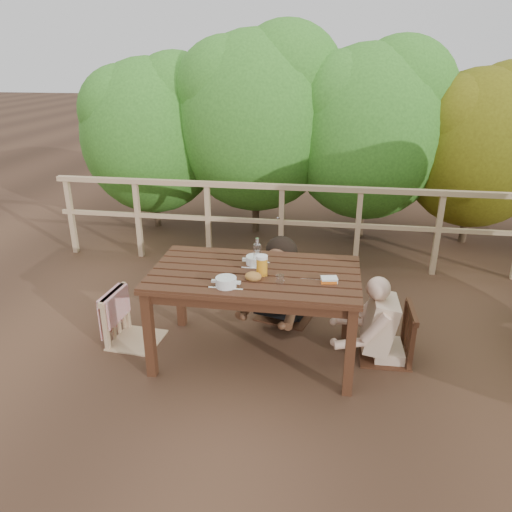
# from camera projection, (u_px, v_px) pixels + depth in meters

# --- Properties ---
(ground) EXTENTS (60.00, 60.00, 0.00)m
(ground) POSITION_uv_depth(u_px,v_px,m) (255.00, 355.00, 4.21)
(ground) COLOR #503322
(ground) RESTS_ON ground
(table) EXTENTS (1.67, 0.94, 0.77)m
(table) POSITION_uv_depth(u_px,v_px,m) (255.00, 315.00, 4.07)
(table) COLOR #361D11
(table) RESTS_ON ground
(chair_left) EXTENTS (0.47, 0.47, 0.88)m
(chair_left) POSITION_uv_depth(u_px,v_px,m) (133.00, 297.00, 4.25)
(chair_left) COLOR tan
(chair_left) RESTS_ON ground
(chair_far) EXTENTS (0.63, 0.63, 1.03)m
(chair_far) POSITION_uv_depth(u_px,v_px,m) (287.00, 268.00, 4.67)
(chair_far) COLOR #361D11
(chair_far) RESTS_ON ground
(chair_right) EXTENTS (0.45, 0.45, 0.88)m
(chair_right) POSITION_uv_depth(u_px,v_px,m) (389.00, 311.00, 4.04)
(chair_right) COLOR #361D11
(chair_right) RESTS_ON ground
(woman) EXTENTS (0.69, 0.78, 1.33)m
(woman) POSITION_uv_depth(u_px,v_px,m) (288.00, 252.00, 4.63)
(woman) COLOR black
(woman) RESTS_ON ground
(diner_right) EXTENTS (0.61, 0.50, 1.21)m
(diner_right) POSITION_uv_depth(u_px,v_px,m) (395.00, 293.00, 3.97)
(diner_right) COLOR tan
(diner_right) RESTS_ON ground
(railing) EXTENTS (5.60, 0.10, 1.01)m
(railing) POSITION_uv_depth(u_px,v_px,m) (281.00, 226.00, 5.85)
(railing) COLOR tan
(railing) RESTS_ON ground
(hedge_row) EXTENTS (6.60, 1.60, 3.80)m
(hedge_row) POSITION_uv_depth(u_px,v_px,m) (324.00, 96.00, 6.36)
(hedge_row) COLOR #316A1F
(hedge_row) RESTS_ON ground
(soup_near) EXTENTS (0.27, 0.27, 0.09)m
(soup_near) POSITION_uv_depth(u_px,v_px,m) (226.00, 283.00, 3.65)
(soup_near) COLOR white
(soup_near) RESTS_ON table
(soup_far) EXTENTS (0.25, 0.25, 0.08)m
(soup_far) POSITION_uv_depth(u_px,v_px,m) (255.00, 261.00, 4.05)
(soup_far) COLOR white
(soup_far) RESTS_ON table
(bread_roll) EXTENTS (0.13, 0.10, 0.08)m
(bread_roll) POSITION_uv_depth(u_px,v_px,m) (253.00, 277.00, 3.77)
(bread_roll) COLOR #A17B3A
(bread_roll) RESTS_ON table
(beer_glass) EXTENTS (0.09, 0.09, 0.18)m
(beer_glass) POSITION_uv_depth(u_px,v_px,m) (262.00, 266.00, 3.83)
(beer_glass) COLOR orange
(beer_glass) RESTS_ON table
(bottle) EXTENTS (0.06, 0.06, 0.27)m
(bottle) POSITION_uv_depth(u_px,v_px,m) (257.00, 254.00, 3.95)
(bottle) COLOR white
(bottle) RESTS_ON table
(tumbler) EXTENTS (0.06, 0.06, 0.07)m
(tumbler) POSITION_uv_depth(u_px,v_px,m) (280.00, 280.00, 3.72)
(tumbler) COLOR silver
(tumbler) RESTS_ON table
(butter_tub) EXTENTS (0.14, 0.11, 0.05)m
(butter_tub) POSITION_uv_depth(u_px,v_px,m) (329.00, 281.00, 3.73)
(butter_tub) COLOR silver
(butter_tub) RESTS_ON table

